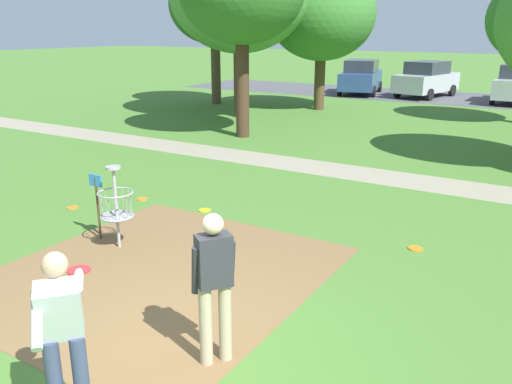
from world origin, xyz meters
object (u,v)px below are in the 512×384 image
at_px(frisbee_near_basket, 73,208).
at_px(frisbee_by_tee, 205,210).
at_px(tree_near_right, 322,15).
at_px(parked_car_center_left, 426,79).
at_px(frisbee_mid_grass, 416,249).
at_px(parked_car_leftmost, 361,77).
at_px(frisbee_far_left, 142,199).
at_px(tree_mid_center, 214,5).
at_px(player_foreground_watching, 214,281).
at_px(disc_golf_basket, 114,203).
at_px(player_throwing, 63,332).

relative_size(frisbee_near_basket, frisbee_by_tee, 0.93).
distance_m(tree_near_right, parked_car_center_left, 8.30).
bearing_deg(frisbee_by_tee, frisbee_near_basket, -152.02).
relative_size(frisbee_by_tee, frisbee_mid_grass, 1.00).
bearing_deg(parked_car_leftmost, parked_car_center_left, 8.17).
distance_m(frisbee_far_left, tree_mid_center, 15.72).
xyz_separation_m(frisbee_by_tee, parked_car_leftmost, (-4.48, 20.42, 0.91)).
relative_size(player_foreground_watching, frisbee_mid_grass, 7.17).
distance_m(disc_golf_basket, tree_mid_center, 17.98).
xyz_separation_m(frisbee_by_tee, tree_mid_center, (-8.98, 13.00, 4.49)).
height_order(frisbee_by_tee, tree_mid_center, tree_mid_center).
bearing_deg(player_throwing, tree_mid_center, 122.07).
bearing_deg(frisbee_near_basket, frisbee_far_left, 54.65).
relative_size(player_throwing, frisbee_near_basket, 7.74).
distance_m(frisbee_near_basket, tree_near_right, 15.65).
xyz_separation_m(frisbee_far_left, parked_car_leftmost, (-2.91, 20.54, 0.91)).
bearing_deg(player_foreground_watching, frisbee_near_basket, 154.01).
bearing_deg(frisbee_mid_grass, tree_mid_center, 135.86).
height_order(player_throwing, frisbee_near_basket, player_throwing).
distance_m(frisbee_near_basket, frisbee_mid_grass, 6.70).
xyz_separation_m(frisbee_near_basket, tree_mid_center, (-6.59, 14.27, 4.49)).
xyz_separation_m(tree_near_right, parked_car_center_left, (2.87, 7.14, -3.13)).
distance_m(player_throwing, parked_car_center_left, 26.61).
xyz_separation_m(frisbee_far_left, tree_near_right, (-2.35, 13.89, 4.04)).
xyz_separation_m(disc_golf_basket, frisbee_by_tee, (0.17, 2.21, -0.74)).
xyz_separation_m(frisbee_by_tee, frisbee_mid_grass, (4.13, 0.27, 0.00)).
distance_m(player_foreground_watching, frisbee_far_left, 6.12).
bearing_deg(parked_car_leftmost, tree_near_right, -85.14).
relative_size(frisbee_near_basket, parked_car_center_left, 0.05).
bearing_deg(disc_golf_basket, frisbee_mid_grass, 29.97).
bearing_deg(disc_golf_basket, frisbee_far_left, 123.89).
height_order(disc_golf_basket, tree_mid_center, tree_mid_center).
bearing_deg(frisbee_mid_grass, frisbee_by_tee, -176.31).
bearing_deg(frisbee_mid_grass, frisbee_near_basket, -166.75).
height_order(player_foreground_watching, frisbee_near_basket, player_foreground_watching).
xyz_separation_m(frisbee_mid_grass, parked_car_leftmost, (-8.62, 20.15, 0.91)).
distance_m(player_throwing, frisbee_near_basket, 6.56).
xyz_separation_m(player_throwing, frisbee_far_left, (-4.15, 5.33, -0.98)).
xyz_separation_m(frisbee_by_tee, parked_car_center_left, (-1.05, 20.91, 0.91)).
relative_size(frisbee_near_basket, tree_near_right, 0.04).
xyz_separation_m(tree_near_right, tree_mid_center, (-5.07, -0.78, 0.46)).
bearing_deg(disc_golf_basket, player_throwing, -49.73).
bearing_deg(tree_near_right, frisbee_far_left, -80.42).
xyz_separation_m(frisbee_mid_grass, parked_car_center_left, (-5.18, 20.65, 0.91)).
distance_m(frisbee_mid_grass, tree_near_right, 16.23).
relative_size(player_foreground_watching, tree_mid_center, 0.27).
bearing_deg(frisbee_far_left, tree_mid_center, 119.47).
xyz_separation_m(player_throwing, frisbee_by_tee, (-2.58, 5.45, -0.98)).
distance_m(player_foreground_watching, player_throwing, 1.59).
distance_m(frisbee_mid_grass, parked_car_center_left, 21.31).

